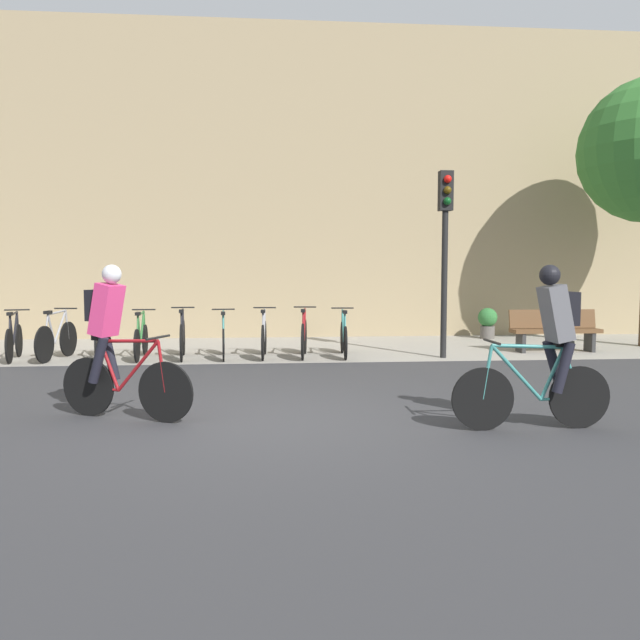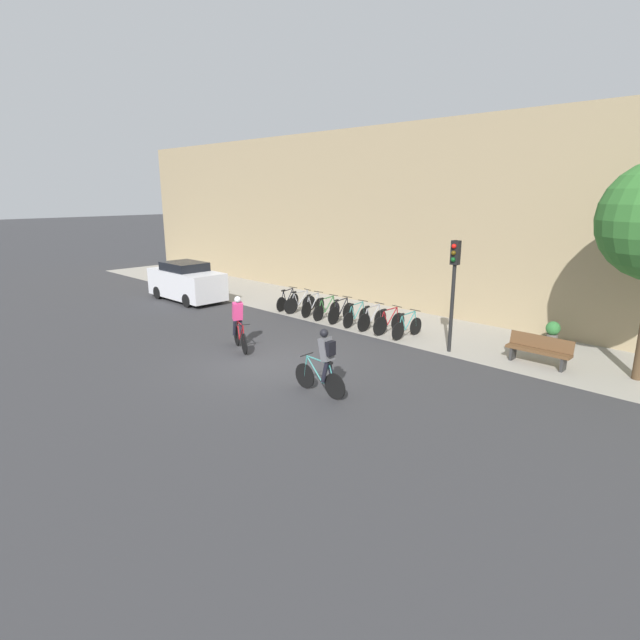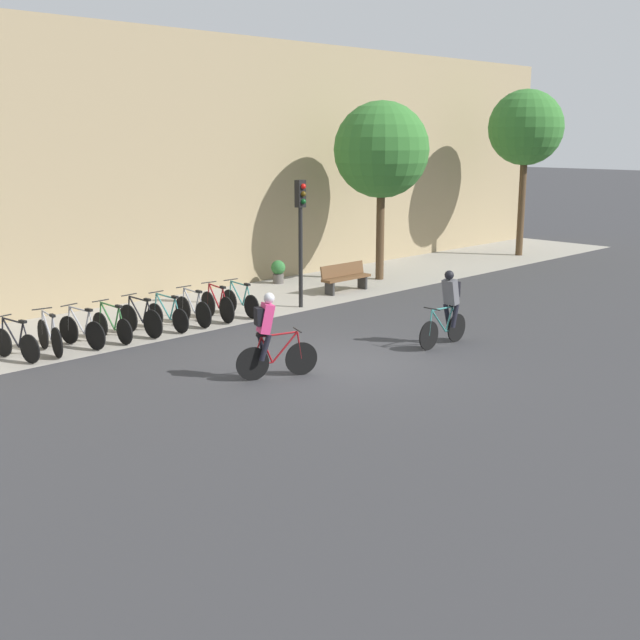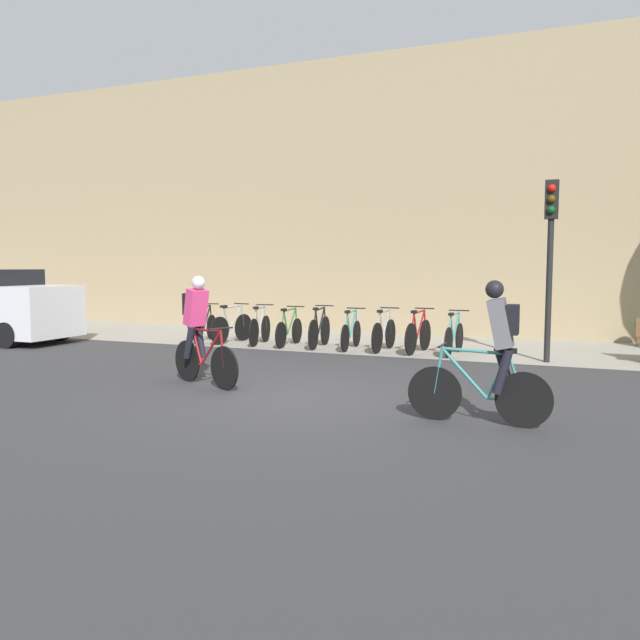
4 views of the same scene
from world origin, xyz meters
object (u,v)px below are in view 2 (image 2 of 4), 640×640
at_px(cyclist_grey, 324,360).
at_px(parked_bike_3, 327,310).
at_px(parked_bike_7, 389,323).
at_px(traffic_light_pole, 454,276).
at_px(cyclist_pink, 238,321).
at_px(bench, 539,350).
at_px(parked_bike_6, 372,319).
at_px(parked_bike_1, 300,303).
at_px(potted_plant, 553,331).
at_px(parked_bike_5, 356,316).
at_px(parked_bike_2, 313,306).
at_px(parked_car, 187,282).
at_px(parked_bike_0, 288,301).
at_px(parked_bike_4, 341,312).
at_px(parked_bike_8, 407,327).

xyz_separation_m(cyclist_grey, parked_bike_3, (-5.48, 5.89, -0.56)).
distance_m(parked_bike_7, traffic_light_pole, 3.47).
height_order(cyclist_pink, cyclist_grey, cyclist_pink).
height_order(cyclist_grey, bench, cyclist_grey).
relative_size(cyclist_pink, cyclist_grey, 1.00).
distance_m(cyclist_pink, parked_bike_6, 5.30).
bearing_deg(traffic_light_pole, parked_bike_3, 176.25).
height_order(parked_bike_1, potted_plant, parked_bike_1).
distance_m(cyclist_pink, bench, 9.49).
relative_size(cyclist_grey, parked_bike_5, 1.08).
bearing_deg(parked_bike_3, bench, 2.24).
xyz_separation_m(parked_bike_2, parked_bike_7, (3.98, 0.00, 0.01)).
relative_size(parked_bike_6, parked_car, 0.38).
bearing_deg(cyclist_grey, parked_bike_0, 143.17).
relative_size(parked_bike_1, parked_bike_4, 0.98).
bearing_deg(parked_bike_3, parked_bike_6, 0.05).
xyz_separation_m(parked_bike_6, bench, (6.13, 0.33, 0.07)).
bearing_deg(parked_bike_1, potted_plant, 16.95).
bearing_deg(parked_bike_2, parked_bike_5, -0.04).
distance_m(parked_bike_5, potted_plant, 7.04).
distance_m(parked_bike_2, parked_bike_7, 3.98).
distance_m(parked_bike_6, parked_bike_7, 0.80).
xyz_separation_m(parked_bike_1, parked_bike_7, (4.78, 0.00, 0.00)).
height_order(cyclist_pink, parked_bike_3, cyclist_pink).
bearing_deg(parked_bike_7, parked_car, -168.95).
bearing_deg(parked_car, parked_bike_4, 14.18).
bearing_deg(parked_bike_8, parked_bike_6, 179.95).
relative_size(parked_bike_4, parked_bike_5, 1.02).
xyz_separation_m(cyclist_pink, parked_bike_6, (1.72, 4.98, -0.54)).
bearing_deg(parked_bike_3, traffic_light_pole, -3.75).
height_order(parked_bike_8, parked_car, parked_car).
height_order(parked_bike_7, parked_car, parked_car).
bearing_deg(parked_bike_0, parked_bike_5, -0.02).
distance_m(parked_bike_1, parked_bike_7, 4.78).
xyz_separation_m(parked_bike_6, traffic_light_pole, (3.52, -0.39, 2.11)).
relative_size(parked_bike_7, parked_bike_8, 0.99).
distance_m(parked_bike_4, bench, 7.73).
height_order(parked_bike_3, parked_bike_4, parked_bike_4).
relative_size(parked_bike_6, potted_plant, 2.11).
bearing_deg(traffic_light_pole, parked_bike_4, 175.64).
distance_m(parked_bike_2, parked_bike_8, 4.78).
xyz_separation_m(cyclist_pink, parked_bike_8, (3.31, 4.98, -0.55)).
height_order(parked_bike_4, bench, parked_bike_4).
bearing_deg(parked_car, parked_bike_2, 17.43).
height_order(cyclist_grey, potted_plant, cyclist_grey).
height_order(parked_bike_1, bench, parked_bike_1).
xyz_separation_m(parked_bike_3, parked_bike_6, (2.39, 0.00, 0.02)).
bearing_deg(parked_car, parked_bike_6, 11.93).
bearing_deg(parked_bike_6, parked_bike_0, -179.99).
bearing_deg(traffic_light_pole, parked_bike_0, 177.32).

